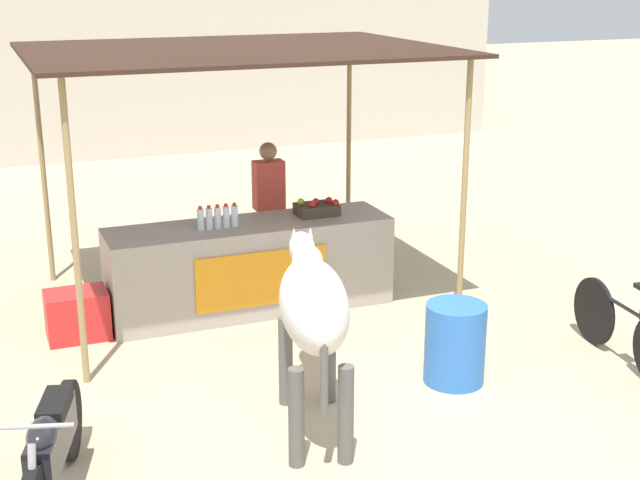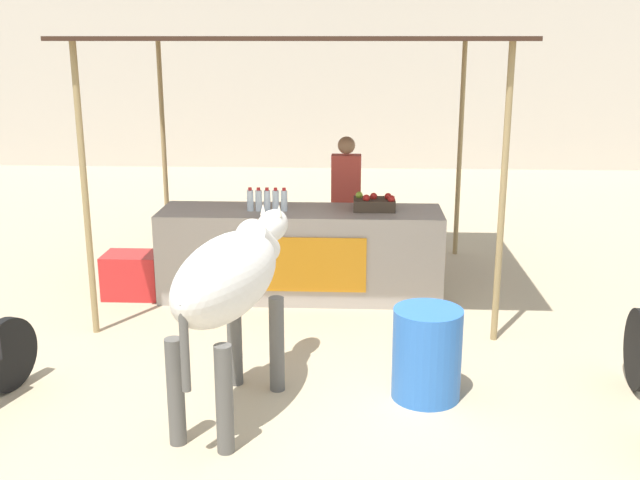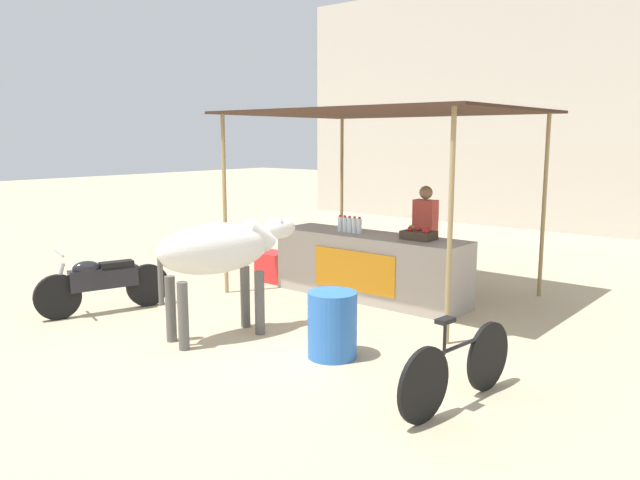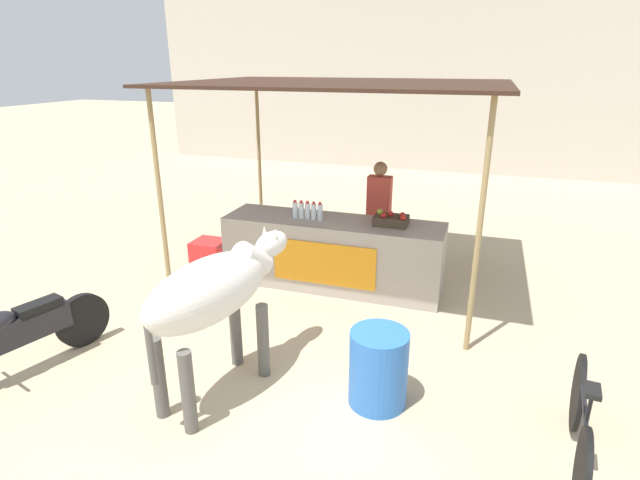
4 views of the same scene
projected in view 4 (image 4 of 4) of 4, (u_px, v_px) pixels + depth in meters
ground_plane at (270, 371)px, 5.12m from camera, size 60.00×60.00×0.00m
building_wall_far at (425, 53)px, 13.64m from camera, size 16.00×0.50×6.41m
stall_counter at (333, 253)px, 6.92m from camera, size 3.00×0.82×0.96m
stall_awning at (341, 91)px, 6.46m from camera, size 4.20×3.20×2.74m
water_bottle_row at (307, 211)px, 6.78m from camera, size 0.43×0.07×0.25m
fruit_crate at (391, 220)px, 6.54m from camera, size 0.44×0.32×0.18m
vendor_behind_counter at (379, 216)px, 7.32m from camera, size 0.34×0.22×1.65m
cooler_box at (214, 256)px, 7.45m from camera, size 0.60×0.44×0.48m
water_barrel at (378, 368)px, 4.53m from camera, size 0.54×0.54×0.73m
cow at (214, 293)px, 4.47m from camera, size 0.87×1.85×1.44m
motorcycle_parked at (22, 333)px, 4.98m from camera, size 0.72×1.75×0.90m
bicycle_leaning at (580, 427)px, 3.82m from camera, size 0.22×1.65×0.85m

